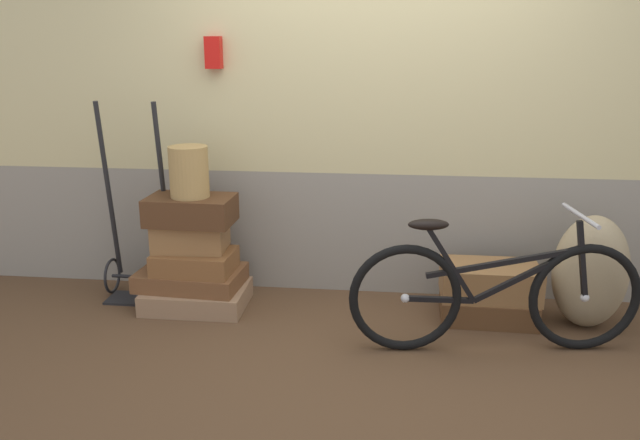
% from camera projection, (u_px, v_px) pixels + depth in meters
% --- Properties ---
extents(ground, '(9.71, 5.20, 0.06)m').
position_uv_depth(ground, '(366.00, 345.00, 3.68)').
color(ground, '#513823').
extents(station_building, '(7.71, 0.74, 2.91)m').
position_uv_depth(station_building, '(378.00, 75.00, 4.08)').
color(station_building, gray).
rests_on(station_building, ground).
extents(suitcase_0, '(0.65, 0.46, 0.13)m').
position_uv_depth(suitcase_0, '(197.00, 296.00, 4.13)').
color(suitcase_0, '#937051').
rests_on(suitcase_0, ground).
extents(suitcase_1, '(0.69, 0.47, 0.11)m').
position_uv_depth(suitcase_1, '(191.00, 277.00, 4.12)').
color(suitcase_1, brown).
rests_on(suitcase_1, suitcase_0).
extents(suitcase_2, '(0.51, 0.37, 0.13)m').
position_uv_depth(suitcase_2, '(195.00, 261.00, 4.06)').
color(suitcase_2, brown).
rests_on(suitcase_2, suitcase_1).
extents(suitcase_3, '(0.47, 0.32, 0.18)m').
position_uv_depth(suitcase_3, '(191.00, 236.00, 4.06)').
color(suitcase_3, olive).
rests_on(suitcase_3, suitcase_2).
extents(suitcase_4, '(0.55, 0.35, 0.17)m').
position_uv_depth(suitcase_4, '(191.00, 210.00, 3.99)').
color(suitcase_4, '#4C2D19').
rests_on(suitcase_4, suitcase_3).
extents(suitcase_5, '(0.59, 0.41, 0.15)m').
position_uv_depth(suitcase_5, '(487.00, 307.00, 3.95)').
color(suitcase_5, brown).
rests_on(suitcase_5, ground).
extents(suitcase_6, '(0.59, 0.35, 0.20)m').
position_uv_depth(suitcase_6, '(490.00, 281.00, 3.89)').
color(suitcase_6, olive).
rests_on(suitcase_6, suitcase_5).
extents(wicker_basket, '(0.24, 0.24, 0.32)m').
position_uv_depth(wicker_basket, '(189.00, 172.00, 3.92)').
color(wicker_basket, '#A8844C').
rests_on(wicker_basket, suitcase_4).
extents(luggage_trolley, '(0.46, 0.34, 1.31)m').
position_uv_depth(luggage_trolley, '(139.00, 250.00, 4.24)').
color(luggage_trolley, black).
rests_on(luggage_trolley, ground).
extents(burlap_sack, '(0.44, 0.37, 0.69)m').
position_uv_depth(burlap_sack, '(590.00, 272.00, 3.77)').
color(burlap_sack, '#9E8966').
rests_on(burlap_sack, ground).
extents(bicycle, '(1.61, 0.46, 0.79)m').
position_uv_depth(bicycle, '(494.00, 294.00, 3.47)').
color(bicycle, black).
rests_on(bicycle, ground).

